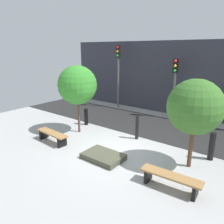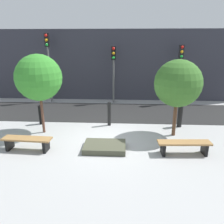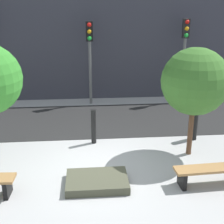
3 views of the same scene
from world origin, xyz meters
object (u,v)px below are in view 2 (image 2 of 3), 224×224
(planter_bed, at_px, (105,147))
(traffic_light_west, at_px, (48,56))
(traffic_light_mid_west, at_px, (114,64))
(bench_right, at_px, (184,145))
(tree_behind_right_bench, at_px, (178,84))
(bollard_far_left, at_px, (41,115))
(bench_left, at_px, (27,141))
(tree_behind_left_bench, at_px, (39,78))
(bollard_center, at_px, (180,116))
(bollard_left, at_px, (109,114))
(traffic_light_mid_east, at_px, (180,64))

(planter_bed, relative_size, traffic_light_west, 0.35)
(traffic_light_west, bearing_deg, traffic_light_mid_west, -0.02)
(bench_right, distance_m, traffic_light_west, 9.62)
(tree_behind_right_bench, height_order, bollard_far_left, tree_behind_right_bench)
(bench_left, relative_size, tree_behind_left_bench, 0.54)
(tree_behind_right_bench, relative_size, bollard_center, 2.91)
(traffic_light_mid_west, bearing_deg, bench_right, -67.56)
(bench_right, relative_size, planter_bed, 1.21)
(bollard_left, xyz_separation_m, bollard_center, (3.15, 0.00, -0.02))
(bench_right, bearing_deg, bollard_far_left, 153.24)
(tree_behind_left_bench, xyz_separation_m, bollard_center, (5.84, 0.96, -1.78))
(bollard_far_left, bearing_deg, bench_left, -79.85)
(tree_behind_left_bench, bearing_deg, bollard_far_left, 115.47)
(bench_left, distance_m, traffic_light_west, 7.08)
(tree_behind_left_bench, distance_m, traffic_light_mid_east, 8.24)
(tree_behind_right_bench, relative_size, bollard_left, 2.80)
(traffic_light_west, bearing_deg, bollard_center, -29.17)
(bollard_left, distance_m, traffic_light_mid_west, 4.35)
(tree_behind_right_bench, distance_m, bollard_center, 1.92)
(tree_behind_right_bench, height_order, traffic_light_west, traffic_light_west)
(tree_behind_right_bench, bearing_deg, traffic_light_mid_west, 118.70)
(traffic_light_mid_east, bearing_deg, bench_right, -100.78)
(tree_behind_right_bench, distance_m, traffic_light_west, 8.27)
(planter_bed, height_order, bollard_left, bollard_left)
(bollard_far_left, bearing_deg, bollard_center, 0.00)
(tree_behind_left_bench, height_order, bollard_left, tree_behind_left_bench)
(tree_behind_left_bench, bearing_deg, traffic_light_west, 104.17)
(planter_bed, distance_m, bollard_left, 2.40)
(bench_left, xyz_separation_m, traffic_light_mid_east, (6.62, 6.51, 2.08))
(tree_behind_left_bench, xyz_separation_m, bollard_far_left, (-0.46, 0.96, -1.86))
(bollard_far_left, relative_size, traffic_light_west, 0.21)
(traffic_light_west, bearing_deg, tree_behind_left_bench, -75.83)
(bench_left, relative_size, bollard_center, 1.65)
(traffic_light_west, distance_m, traffic_light_mid_west, 3.96)
(planter_bed, xyz_separation_m, bollard_center, (3.15, 2.36, 0.42))
(bench_right, height_order, bollard_left, bollard_left)
(bollard_far_left, height_order, traffic_light_mid_west, traffic_light_mid_west)
(bench_left, height_order, traffic_light_mid_east, traffic_light_mid_east)
(bollard_far_left, xyz_separation_m, traffic_light_mid_east, (7.08, 3.95, 1.97))
(bench_left, xyz_separation_m, bollard_far_left, (-0.46, 2.56, 0.11))
(tree_behind_left_bench, xyz_separation_m, traffic_light_west, (-1.24, 4.91, 0.53))
(tree_behind_right_bench, height_order, traffic_light_mid_west, traffic_light_mid_west)
(bench_left, height_order, bench_right, bench_left)
(bollard_far_left, relative_size, bollard_center, 0.84)
(planter_bed, height_order, tree_behind_right_bench, tree_behind_right_bench)
(planter_bed, height_order, tree_behind_left_bench, tree_behind_left_bench)
(bench_left, height_order, traffic_light_west, traffic_light_west)
(bench_right, bearing_deg, tree_behind_right_bench, 86.94)
(tree_behind_left_bench, relative_size, bollard_left, 2.97)
(planter_bed, xyz_separation_m, bollard_far_left, (-3.15, 2.36, 0.34))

